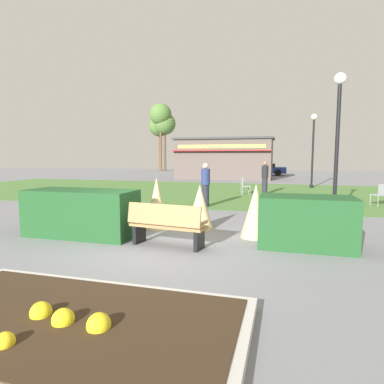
% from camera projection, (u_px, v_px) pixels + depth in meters
% --- Properties ---
extents(ground_plane, '(80.00, 80.00, 0.00)m').
position_uv_depth(ground_plane, '(161.00, 243.00, 7.33)').
color(ground_plane, slate).
extents(lawn_patch, '(36.00, 12.00, 0.01)m').
position_uv_depth(lawn_patch, '(233.00, 192.00, 17.64)').
color(lawn_patch, '#4C7A38').
rests_on(lawn_patch, ground_plane).
extents(flower_bed, '(4.07, 2.29, 0.32)m').
position_uv_depth(flower_bed, '(64.00, 324.00, 3.64)').
color(flower_bed, beige).
rests_on(flower_bed, ground_plane).
extents(park_bench, '(1.75, 0.74, 0.95)m').
position_uv_depth(park_bench, '(167.00, 225.00, 7.01)').
color(park_bench, '#9E7547').
rests_on(park_bench, ground_plane).
extents(hedge_left, '(2.69, 1.10, 1.13)m').
position_uv_depth(hedge_left, '(81.00, 213.00, 8.00)').
color(hedge_left, '#1E4C23').
rests_on(hedge_left, ground_plane).
extents(hedge_right, '(1.96, 1.10, 1.10)m').
position_uv_depth(hedge_right, '(306.00, 222.00, 7.00)').
color(hedge_right, '#1E4C23').
rests_on(hedge_right, ground_plane).
extents(ornamental_grass_behind_left, '(0.73, 0.73, 1.19)m').
position_uv_depth(ornamental_grass_behind_left, '(200.00, 207.00, 8.73)').
color(ornamental_grass_behind_left, '#D1BC7F').
rests_on(ornamental_grass_behind_left, ground_plane).
extents(ornamental_grass_behind_right, '(0.62, 0.62, 1.37)m').
position_uv_depth(ornamental_grass_behind_right, '(157.00, 203.00, 8.87)').
color(ornamental_grass_behind_right, '#D1BC7F').
rests_on(ornamental_grass_behind_right, ground_plane).
extents(ornamental_grass_behind_center, '(0.70, 0.70, 1.29)m').
position_uv_depth(ornamental_grass_behind_center, '(256.00, 211.00, 7.83)').
color(ornamental_grass_behind_center, '#D1BC7F').
rests_on(ornamental_grass_behind_center, ground_plane).
extents(ornamental_grass_behind_far, '(0.72, 0.72, 0.91)m').
position_uv_depth(ornamental_grass_behind_far, '(155.00, 211.00, 8.86)').
color(ornamental_grass_behind_far, '#D1BC7F').
rests_on(ornamental_grass_behind_far, ground_plane).
extents(lamppost_mid, '(0.36, 0.36, 4.49)m').
position_uv_depth(lamppost_mid, '(338.00, 128.00, 10.11)').
color(lamppost_mid, black).
rests_on(lamppost_mid, ground_plane).
extents(lamppost_far, '(0.36, 0.36, 4.49)m').
position_uv_depth(lamppost_far, '(313.00, 142.00, 19.80)').
color(lamppost_far, black).
rests_on(lamppost_far, ground_plane).
extents(trash_bin, '(0.52, 0.52, 0.85)m').
position_uv_depth(trash_bin, '(44.00, 210.00, 9.27)').
color(trash_bin, '#2D4233').
rests_on(trash_bin, ground_plane).
extents(food_kiosk, '(8.33, 4.15, 3.49)m').
position_uv_depth(food_kiosk, '(224.00, 158.00, 28.20)').
color(food_kiosk, '#594C47').
rests_on(food_kiosk, ground_plane).
extents(cafe_chair_west, '(0.55, 0.55, 0.89)m').
position_uv_depth(cafe_chair_west, '(244.00, 185.00, 16.41)').
color(cafe_chair_west, gray).
rests_on(cafe_chair_west, ground_plane).
extents(cafe_chair_east, '(0.60, 0.60, 0.89)m').
position_uv_depth(cafe_chair_east, '(381.00, 193.00, 12.62)').
color(cafe_chair_east, gray).
rests_on(cafe_chair_east, ground_plane).
extents(person_strolling, '(0.34, 0.34, 1.69)m').
position_uv_depth(person_strolling, '(265.00, 178.00, 16.67)').
color(person_strolling, '#23232D').
rests_on(person_strolling, ground_plane).
extents(person_standing, '(0.34, 0.34, 1.69)m').
position_uv_depth(person_standing, '(206.00, 184.00, 12.58)').
color(person_standing, '#23232D').
rests_on(person_standing, ground_plane).
extents(parked_car_west_slot, '(4.29, 2.22, 1.20)m').
position_uv_depth(parked_car_west_slot, '(212.00, 168.00, 34.66)').
color(parked_car_west_slot, silver).
rests_on(parked_car_west_slot, ground_plane).
extents(parked_car_center_slot, '(4.22, 2.09, 1.20)m').
position_uv_depth(parked_car_center_slot, '(265.00, 169.00, 33.18)').
color(parked_car_center_slot, navy).
rests_on(parked_car_center_slot, ground_plane).
extents(tree_left_bg, '(2.80, 2.80, 7.34)m').
position_uv_depth(tree_left_bg, '(159.00, 126.00, 43.30)').
color(tree_left_bg, brown).
rests_on(tree_left_bg, ground_plane).
extents(tree_right_bg, '(2.80, 2.80, 7.51)m').
position_uv_depth(tree_right_bg, '(165.00, 124.00, 42.14)').
color(tree_right_bg, brown).
rests_on(tree_right_bg, ground_plane).
extents(tree_center_bg, '(2.80, 2.80, 8.63)m').
position_uv_depth(tree_center_bg, '(161.00, 115.00, 41.50)').
color(tree_center_bg, brown).
rests_on(tree_center_bg, ground_plane).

